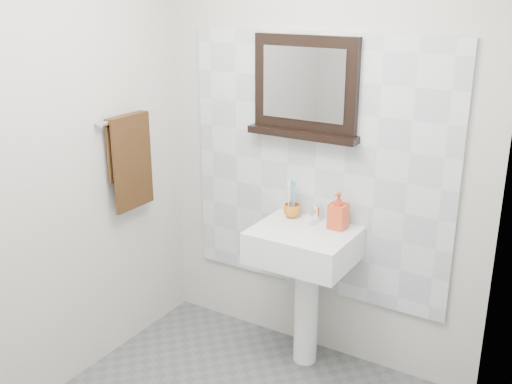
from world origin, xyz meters
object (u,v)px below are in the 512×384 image
toothbrush_cup (292,211)px  framed_mirror (305,90)px  hand_towel (130,155)px  soap_dispenser (338,210)px  pedestal_sink (304,260)px

toothbrush_cup → framed_mirror: 0.70m
framed_mirror → hand_towel: bearing=-151.6°
toothbrush_cup → soap_dispenser: bearing=-3.4°
pedestal_sink → hand_towel: 1.16m
pedestal_sink → hand_towel: bearing=-163.8°
toothbrush_cup → hand_towel: (-0.84, -0.41, 0.31)m
framed_mirror → hand_towel: 1.06m
toothbrush_cup → framed_mirror: bearing=59.9°
toothbrush_cup → soap_dispenser: 0.30m
pedestal_sink → framed_mirror: (-0.12, 0.19, 0.92)m
toothbrush_cup → hand_towel: 0.99m
pedestal_sink → framed_mirror: framed_mirror is taller
framed_mirror → hand_towel: (-0.87, -0.47, -0.38)m
toothbrush_cup → framed_mirror: size_ratio=0.15×
framed_mirror → pedestal_sink: bearing=-58.3°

